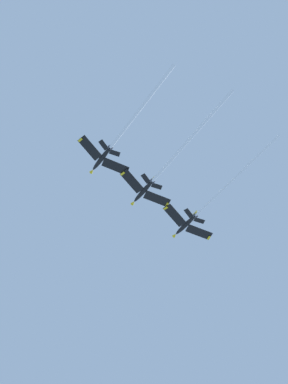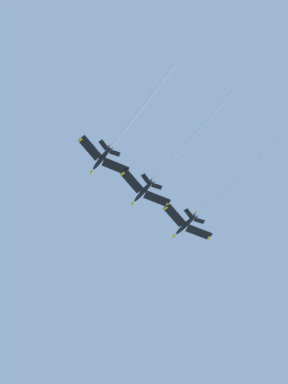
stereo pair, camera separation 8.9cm
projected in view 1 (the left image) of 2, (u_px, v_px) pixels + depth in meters
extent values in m
ellipsoid|color=black|center=(102.00, 159.00, 167.10)|extent=(8.97, 9.56, 6.11)
cone|color=yellow|center=(92.00, 171.00, 171.00)|extent=(2.20, 2.25, 1.75)
ellipsoid|color=black|center=(99.00, 162.00, 168.80)|extent=(2.72, 2.83, 1.96)
cube|color=black|center=(90.00, 148.00, 165.73)|extent=(7.77, 9.37, 1.64)
cube|color=yellow|center=(80.00, 140.00, 165.02)|extent=(1.80, 1.52, 0.84)
cube|color=black|center=(115.00, 166.00, 167.38)|extent=(9.52, 7.27, 1.64)
cube|color=yellow|center=(126.00, 173.00, 167.93)|extent=(1.43, 1.82, 0.84)
cube|color=black|center=(103.00, 145.00, 163.83)|extent=(3.26, 3.98, 0.88)
cube|color=black|center=(115.00, 153.00, 164.54)|extent=(3.99, 3.05, 0.88)
cube|color=yellow|center=(110.00, 147.00, 165.42)|extent=(2.39, 2.57, 3.53)
cylinder|color=#38383D|center=(109.00, 147.00, 163.57)|extent=(1.43, 1.45, 1.14)
cylinder|color=#38383D|center=(111.00, 148.00, 163.71)|extent=(1.43, 1.45, 1.14)
cylinder|color=white|center=(140.00, 109.00, 152.97)|extent=(23.50, 25.42, 15.69)
ellipsoid|color=black|center=(143.00, 191.00, 170.00)|extent=(8.84, 9.60, 6.29)
cone|color=yellow|center=(133.00, 203.00, 174.01)|extent=(2.20, 2.26, 1.76)
ellipsoid|color=black|center=(141.00, 194.00, 171.73)|extent=(2.69, 2.84, 2.00)
cube|color=black|center=(132.00, 181.00, 168.64)|extent=(7.82, 9.33, 1.70)
cube|color=yellow|center=(123.00, 174.00, 167.93)|extent=(1.79, 1.52, 0.87)
cube|color=black|center=(157.00, 199.00, 170.25)|extent=(9.52, 7.17, 1.70)
cube|color=yellow|center=(167.00, 205.00, 170.79)|extent=(1.41, 1.82, 0.87)
cube|color=black|center=(146.00, 179.00, 166.66)|extent=(3.28, 3.97, 0.90)
cube|color=black|center=(157.00, 186.00, 167.36)|extent=(3.98, 3.01, 0.90)
cube|color=yellow|center=(152.00, 180.00, 168.23)|extent=(2.37, 2.62, 3.55)
cylinder|color=#38383D|center=(151.00, 180.00, 166.39)|extent=(1.43, 1.46, 1.15)
cylinder|color=#38383D|center=(153.00, 182.00, 166.52)|extent=(1.43, 1.46, 1.15)
cylinder|color=white|center=(190.00, 139.00, 153.72)|extent=(26.62, 29.54, 18.73)
ellipsoid|color=black|center=(186.00, 225.00, 173.05)|extent=(8.74, 9.58, 6.51)
cone|color=yellow|center=(175.00, 235.00, 177.17)|extent=(2.20, 2.27, 1.78)
ellipsoid|color=black|center=(183.00, 227.00, 174.80)|extent=(2.68, 2.84, 2.04)
cube|color=black|center=(175.00, 215.00, 171.68)|extent=(7.83, 9.30, 1.77)
cube|color=yellow|center=(166.00, 208.00, 170.97)|extent=(1.77, 1.52, 0.90)
cube|color=black|center=(199.00, 232.00, 173.28)|extent=(9.52, 7.10, 1.77)
cube|color=yellow|center=(209.00, 238.00, 173.81)|extent=(1.39, 1.80, 0.90)
cube|color=black|center=(189.00, 213.00, 169.63)|extent=(3.28, 3.96, 0.94)
cube|color=black|center=(199.00, 221.00, 170.32)|extent=(3.97, 2.98, 0.94)
cube|color=yellow|center=(194.00, 215.00, 171.18)|extent=(2.38, 2.66, 3.57)
cylinder|color=#38383D|center=(194.00, 215.00, 169.33)|extent=(1.43, 1.47, 1.16)
cylinder|color=#38383D|center=(196.00, 216.00, 169.47)|extent=(1.43, 1.47, 1.16)
cylinder|color=white|center=(234.00, 179.00, 156.47)|extent=(25.57, 28.74, 19.03)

